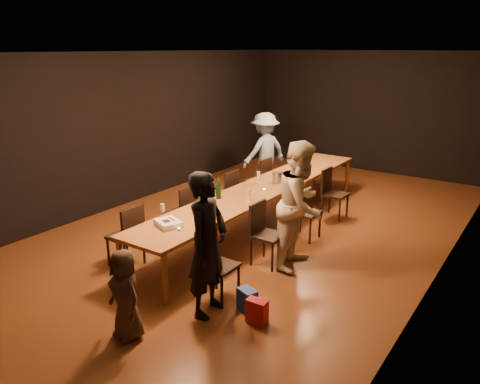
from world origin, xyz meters
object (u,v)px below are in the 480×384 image
Objects in this scene: table at (262,190)px; chair_left_0 at (125,235)px; chair_right_2 at (306,212)px; chair_left_1 at (180,212)px; man_blue at (265,151)px; woman_birthday at (208,245)px; chair_right_1 at (268,235)px; chair_right_3 at (335,194)px; champagne_bottle at (218,188)px; chair_left_2 at (223,194)px; woman_tan at (301,205)px; chair_left_3 at (258,180)px; birthday_cake at (168,223)px; plate_stack at (205,206)px; ice_bucket at (277,177)px; child at (125,294)px; chair_right_0 at (219,265)px.

table is 6.45× the size of chair_left_0.
chair_left_1 is (-1.70, -1.20, 0.00)m from chair_right_2.
woman_birthday is at bearing 44.23° from man_blue.
table is 1.49m from chair_right_1.
champagne_bottle is (-1.09, -2.15, 0.46)m from chair_right_3.
man_blue is at bearing 16.26° from woman_birthday.
chair_left_1 is at bearing -35.31° from chair_right_3.
chair_left_2 is at bearing 180.00° from table.
woman_tan is (1.23, -0.95, 0.22)m from table.
birthday_cake is at bearing -167.58° from chair_left_3.
chair_left_0 is at bearing -130.39° from plate_stack.
chair_right_1 and chair_left_1 have the same top height.
plate_stack is at bearing -72.40° from chair_right_1.
chair_left_0 is at bearing 119.10° from woman_tan.
ice_bucket is at bearing -116.14° from chair_right_2.
chair_left_1 is at bearing 132.67° from child.
man_blue is (-2.10, 0.90, 0.39)m from chair_right_3.
child is at bearing -7.99° from chair_right_1.
chair_right_3 is 3.98m from chair_left_0.
chair_right_2 is 4.42× the size of plate_stack.
child is (-0.34, -1.23, 0.05)m from chair_right_0.
chair_right_2 is 4.64× the size of ice_bucket.
chair_right_1 is 2.94m from chair_left_3.
chair_right_1 is at bearing -54.69° from table.
chair_right_1 is 1.48m from birthday_cake.
child is 2.23m from plate_stack.
champagne_bottle reaches higher than chair_right_3.
birthday_cake is (-0.93, 0.10, 0.33)m from chair_right_0.
table is at bearing -160.50° from chair_right_0.
woman_tan is at bearing 68.38° from birthday_cake.
woman_tan is at bearing -48.96° from ice_bucket.
champagne_bottle is (-0.16, 0.55, 0.11)m from plate_stack.
man_blue is at bearing -154.97° from chair_right_0.
child is at bearing -132.02° from chair_left_0.
child is (-0.34, -3.63, 0.05)m from chair_right_2.
chair_right_2 is 0.53× the size of woman_birthday.
man_blue reaches higher than chair_left_3.
chair_left_1 is 2.72× the size of champagne_bottle.
birthday_cake is (-1.31, -1.35, -0.14)m from woman_tan.
chair_left_3 is at bearing -144.69° from chair_right_1.
chair_right_1 is 3.94m from man_blue.
man_blue is 3.79m from plate_stack.
chair_right_1 and chair_left_0 have the same top height.
ice_bucket is at bearing 35.20° from woman_tan.
woman_birthday is 5.30m from man_blue.
woman_birthday is 1.03× the size of man_blue.
plate_stack is (1.17, -3.60, -0.05)m from man_blue.
woman_tan reaches higher than chair_left_0.
chair_right_1 is at bearing 180.00° from chair_right_0.
chair_right_1 and chair_right_3 have the same top height.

